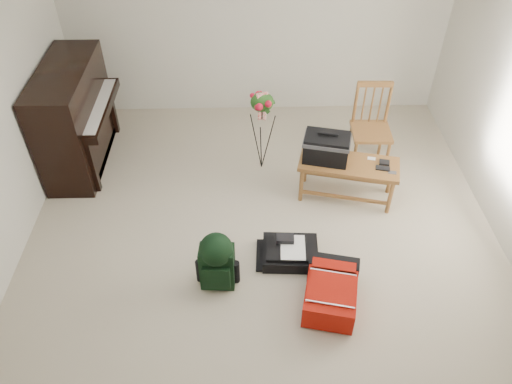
{
  "coord_description": "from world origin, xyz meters",
  "views": [
    {
      "loc": [
        -0.17,
        -3.47,
        3.92
      ],
      "look_at": [
        -0.07,
        0.35,
        0.5
      ],
      "focal_mm": 35.0,
      "sensor_mm": 36.0,
      "label": 1
    }
  ],
  "objects_px": {
    "green_backpack": "(217,259)",
    "black_duffel": "(290,252)",
    "bench": "(333,155)",
    "flower_stand": "(262,132)",
    "dining_chair": "(371,128)",
    "red_suitcase": "(330,287)",
    "piano": "(76,119)"
  },
  "relations": [
    {
      "from": "green_backpack",
      "to": "black_duffel",
      "type": "bearing_deg",
      "value": 27.39
    },
    {
      "from": "bench",
      "to": "flower_stand",
      "type": "bearing_deg",
      "value": 157.44
    },
    {
      "from": "bench",
      "to": "dining_chair",
      "type": "height_order",
      "value": "dining_chair"
    },
    {
      "from": "red_suitcase",
      "to": "green_backpack",
      "type": "relative_size",
      "value": 1.2
    },
    {
      "from": "piano",
      "to": "dining_chair",
      "type": "distance_m",
      "value": 3.53
    },
    {
      "from": "green_backpack",
      "to": "flower_stand",
      "type": "relative_size",
      "value": 0.59
    },
    {
      "from": "bench",
      "to": "flower_stand",
      "type": "relative_size",
      "value": 1.07
    },
    {
      "from": "bench",
      "to": "black_duffel",
      "type": "relative_size",
      "value": 2.01
    },
    {
      "from": "red_suitcase",
      "to": "green_backpack",
      "type": "height_order",
      "value": "green_backpack"
    },
    {
      "from": "dining_chair",
      "to": "black_duffel",
      "type": "relative_size",
      "value": 1.81
    },
    {
      "from": "flower_stand",
      "to": "bench",
      "type": "bearing_deg",
      "value": -57.66
    },
    {
      "from": "black_duffel",
      "to": "bench",
      "type": "bearing_deg",
      "value": 63.95
    },
    {
      "from": "black_duffel",
      "to": "green_backpack",
      "type": "xyz_separation_m",
      "value": [
        -0.72,
        -0.31,
        0.27
      ]
    },
    {
      "from": "bench",
      "to": "green_backpack",
      "type": "xyz_separation_m",
      "value": [
        -1.24,
        -1.24,
        -0.24
      ]
    },
    {
      "from": "piano",
      "to": "green_backpack",
      "type": "xyz_separation_m",
      "value": [
        1.74,
        -2.02,
        -0.24
      ]
    },
    {
      "from": "bench",
      "to": "dining_chair",
      "type": "relative_size",
      "value": 1.11
    },
    {
      "from": "red_suitcase",
      "to": "dining_chair",
      "type": "bearing_deg",
      "value": 83.01
    },
    {
      "from": "red_suitcase",
      "to": "black_duffel",
      "type": "height_order",
      "value": "red_suitcase"
    },
    {
      "from": "black_duffel",
      "to": "green_backpack",
      "type": "height_order",
      "value": "green_backpack"
    },
    {
      "from": "red_suitcase",
      "to": "black_duffel",
      "type": "xyz_separation_m",
      "value": [
        -0.33,
        0.51,
        -0.07
      ]
    },
    {
      "from": "red_suitcase",
      "to": "black_duffel",
      "type": "bearing_deg",
      "value": 135.65
    },
    {
      "from": "black_duffel",
      "to": "piano",
      "type": "bearing_deg",
      "value": 148.38
    },
    {
      "from": "flower_stand",
      "to": "red_suitcase",
      "type": "bearing_deg",
      "value": -95.63
    },
    {
      "from": "piano",
      "to": "black_duffel",
      "type": "height_order",
      "value": "piano"
    },
    {
      "from": "dining_chair",
      "to": "red_suitcase",
      "type": "xyz_separation_m",
      "value": [
        -0.74,
        -2.06,
        -0.36
      ]
    },
    {
      "from": "black_duffel",
      "to": "flower_stand",
      "type": "xyz_separation_m",
      "value": [
        -0.24,
        1.49,
        0.44
      ]
    },
    {
      "from": "green_backpack",
      "to": "dining_chair",
      "type": "bearing_deg",
      "value": 50.12
    },
    {
      "from": "bench",
      "to": "red_suitcase",
      "type": "bearing_deg",
      "value": -84.03
    },
    {
      "from": "piano",
      "to": "flower_stand",
      "type": "bearing_deg",
      "value": -5.78
    },
    {
      "from": "flower_stand",
      "to": "black_duffel",
      "type": "bearing_deg",
      "value": -102.41
    },
    {
      "from": "dining_chair",
      "to": "flower_stand",
      "type": "bearing_deg",
      "value": -175.15
    },
    {
      "from": "bench",
      "to": "red_suitcase",
      "type": "xyz_separation_m",
      "value": [
        -0.19,
        -1.44,
        -0.44
      ]
    }
  ]
}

